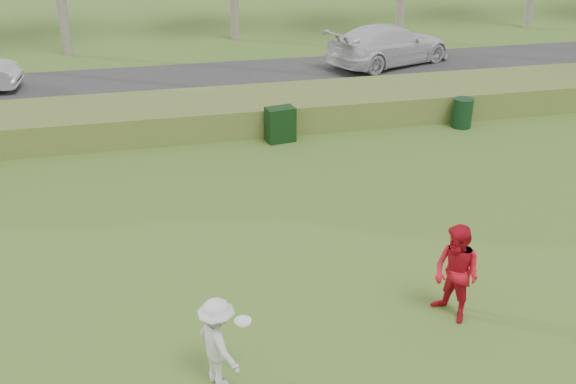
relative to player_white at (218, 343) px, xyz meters
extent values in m
plane|color=#3C6020|center=(2.03, -0.05, -0.79)|extent=(120.00, 120.00, 0.00)
cube|color=#546628|center=(2.03, 11.95, -0.34)|extent=(80.00, 3.00, 0.90)
cube|color=#2D2D2D|center=(2.03, 16.95, -0.76)|extent=(80.00, 6.00, 0.06)
imported|color=silver|center=(0.00, 0.00, 0.00)|extent=(0.95, 1.16, 1.57)
cylinder|color=white|center=(0.40, 0.00, 0.35)|extent=(0.27, 0.27, 0.03)
imported|color=red|center=(4.37, 0.75, 0.15)|extent=(1.00, 1.11, 1.87)
cube|color=black|center=(3.22, 10.15, -0.25)|extent=(0.94, 0.67, 1.08)
cylinder|color=black|center=(9.24, 10.05, -0.31)|extent=(0.72, 0.72, 0.96)
imported|color=silver|center=(9.73, 17.91, 0.12)|extent=(6.31, 4.35, 1.70)
camera|label=1|loc=(-0.72, -7.96, 6.45)|focal=40.00mm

